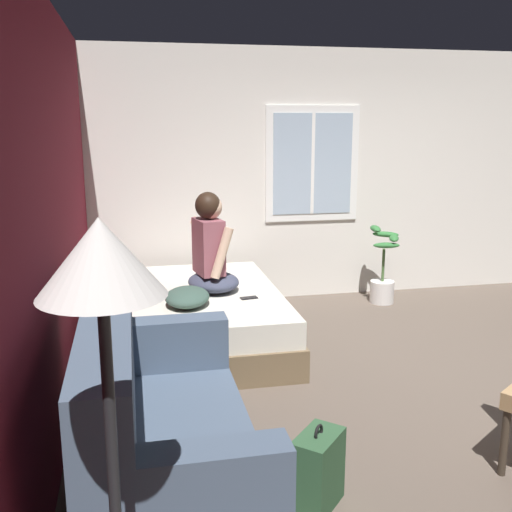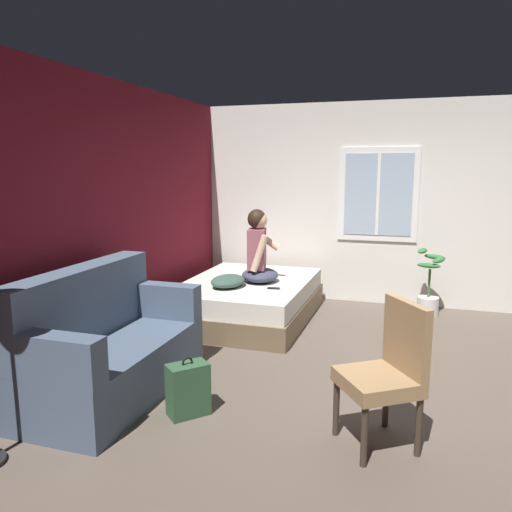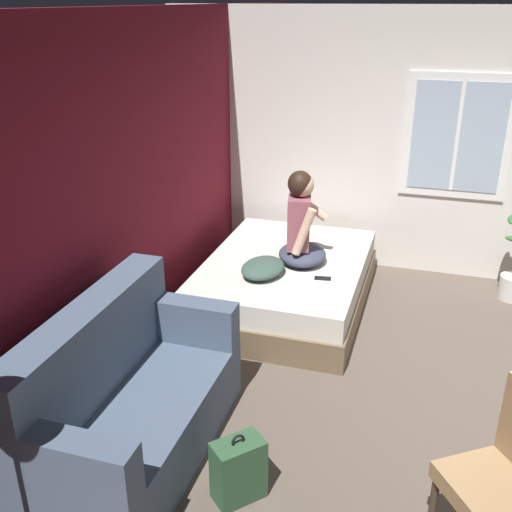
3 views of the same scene
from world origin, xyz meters
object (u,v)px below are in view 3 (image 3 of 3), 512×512
Objects in this scene: person_seated at (301,226)px; cell_phone at (323,278)px; throw_pillow at (263,268)px; side_chair at (508,474)px; couch at (126,403)px; bed at (286,283)px; backpack at (238,470)px.

person_seated reaches higher than cell_phone.
throw_pillow is at bearing 146.48° from person_seated.
throw_pillow is 3.33× the size of cell_phone.
couch is at bearing 87.25° from side_chair.
bed is at bearing 84.59° from person_seated.
backpack is at bearing -100.15° from couch.
side_chair is at bearing -136.77° from throw_pillow.
couch reaches higher than cell_phone.
throw_pillow reaches higher than bed.
bed is 3.01m from side_chair.
backpack is at bearing 91.38° from side_chair.
cell_phone is at bearing -126.91° from bed.
throw_pillow is (2.05, 0.46, 0.36)m from backpack.
backpack is (-0.14, -0.79, -0.20)m from couch.
couch is 0.83m from backpack.
cell_phone is at bearing -1.92° from backpack.
cell_phone is (2.10, 1.37, -0.05)m from side_chair.
person_seated is 1.82× the size of throw_pillow.
bed is 2.35× the size of person_seated.
side_chair is 2.50m from cell_phone.
cell_phone is at bearing -137.22° from person_seated.
side_chair is 2.77m from throw_pillow.
person_seated is (2.29, -0.59, 0.44)m from couch.
backpack is 0.95× the size of throw_pillow.
backpack is (-0.03, 1.44, -0.34)m from side_chair.
bed reaches higher than backpack.
backpack is 3.18× the size of cell_phone.
couch is 3.55× the size of throw_pillow.
person_seated reaches higher than bed.
person_seated reaches higher than couch.
backpack is at bearing -175.19° from person_seated.
couch is at bearing 165.62° from person_seated.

